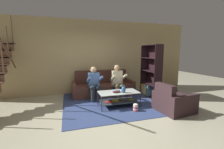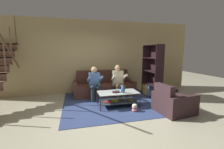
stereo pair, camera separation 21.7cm
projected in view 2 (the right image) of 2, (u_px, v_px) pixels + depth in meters
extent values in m
plane|color=#A9A68A|center=(109.00, 114.00, 3.98)|extent=(16.80, 16.80, 0.00)
cube|color=tan|center=(95.00, 57.00, 6.13)|extent=(8.40, 0.12, 2.90)
cube|color=brown|center=(0.00, 44.00, 5.03)|extent=(1.06, 0.26, 0.04)
cylinder|color=brown|center=(5.00, 56.00, 4.22)|extent=(0.04, 0.04, 0.90)
cylinder|color=brown|center=(10.00, 42.00, 4.65)|extent=(0.04, 0.04, 0.90)
cylinder|color=brown|center=(15.00, 30.00, 5.08)|extent=(0.04, 0.04, 0.90)
cylinder|color=brown|center=(3.00, 40.00, 4.15)|extent=(0.05, 2.10, 1.76)
cube|color=#512E25|center=(104.00, 90.00, 5.79)|extent=(2.07, 0.85, 0.42)
cube|color=#45271F|center=(103.00, 76.00, 6.05)|extent=(2.07, 0.18, 0.51)
cube|color=#512E25|center=(75.00, 90.00, 5.52)|extent=(0.13, 0.85, 0.54)
cube|color=#512E25|center=(131.00, 86.00, 6.05)|extent=(0.13, 0.85, 0.54)
cylinder|color=#212B32|center=(93.00, 96.00, 4.96)|extent=(0.14, 0.14, 0.42)
cylinder|color=#212B32|center=(99.00, 95.00, 5.01)|extent=(0.14, 0.14, 0.42)
cylinder|color=#212B32|center=(92.00, 87.00, 5.10)|extent=(0.14, 0.42, 0.14)
cylinder|color=#212B32|center=(98.00, 87.00, 5.14)|extent=(0.14, 0.42, 0.14)
cube|color=#5678AF|center=(94.00, 80.00, 5.29)|extent=(0.38, 0.22, 0.51)
cylinder|color=#5678AF|center=(89.00, 80.00, 5.06)|extent=(0.09, 0.49, 0.31)
cylinder|color=#5678AF|center=(101.00, 79.00, 5.16)|extent=(0.09, 0.49, 0.31)
sphere|color=tan|center=(94.00, 70.00, 5.23)|extent=(0.21, 0.21, 0.21)
ellipsoid|color=black|center=(94.00, 69.00, 5.25)|extent=(0.21, 0.21, 0.13)
cylinder|color=brown|center=(118.00, 94.00, 5.17)|extent=(0.14, 0.14, 0.42)
cylinder|color=brown|center=(123.00, 94.00, 5.22)|extent=(0.14, 0.14, 0.42)
cylinder|color=brown|center=(117.00, 86.00, 5.31)|extent=(0.14, 0.42, 0.14)
cylinder|color=brown|center=(122.00, 86.00, 5.35)|extent=(0.14, 0.42, 0.14)
cube|color=beige|center=(118.00, 78.00, 5.49)|extent=(0.38, 0.22, 0.56)
cylinder|color=beige|center=(114.00, 78.00, 5.26)|extent=(0.09, 0.49, 0.31)
cylinder|color=beige|center=(125.00, 77.00, 5.36)|extent=(0.09, 0.49, 0.31)
sphere|color=tan|center=(118.00, 68.00, 5.44)|extent=(0.21, 0.21, 0.21)
ellipsoid|color=black|center=(118.00, 67.00, 5.45)|extent=(0.21, 0.21, 0.13)
cube|color=#B6C0BB|center=(118.00, 92.00, 4.55)|extent=(1.21, 0.61, 0.02)
cube|color=#313C40|center=(118.00, 101.00, 4.59)|extent=(1.12, 0.57, 0.02)
cylinder|color=#372937|center=(101.00, 104.00, 4.15)|extent=(0.03, 0.03, 0.45)
cylinder|color=#372937|center=(140.00, 100.00, 4.44)|extent=(0.03, 0.03, 0.45)
cylinder|color=#372937|center=(97.00, 98.00, 4.72)|extent=(0.03, 0.03, 0.45)
cylinder|color=#372937|center=(132.00, 95.00, 5.00)|extent=(0.03, 0.03, 0.45)
cube|color=red|center=(108.00, 102.00, 4.45)|extent=(0.22, 0.18, 0.02)
cube|color=gold|center=(115.00, 100.00, 4.58)|extent=(0.22, 0.20, 0.03)
cube|color=#92694E|center=(122.00, 99.00, 4.70)|extent=(0.23, 0.13, 0.03)
cube|color=#ADB341|center=(131.00, 100.00, 4.65)|extent=(0.19, 0.19, 0.03)
cube|color=navy|center=(111.00, 100.00, 5.12)|extent=(3.12, 3.31, 0.01)
cube|color=slate|center=(111.00, 100.00, 5.12)|extent=(1.72, 1.82, 0.00)
ellipsoid|color=#2A5892|center=(123.00, 90.00, 4.43)|extent=(0.13, 0.13, 0.19)
cylinder|color=#2A5892|center=(123.00, 87.00, 4.41)|extent=(0.06, 0.06, 0.04)
cube|color=black|center=(116.00, 92.00, 4.49)|extent=(0.21, 0.15, 0.03)
cube|color=red|center=(116.00, 91.00, 4.49)|extent=(0.21, 0.19, 0.02)
cube|color=#7795B0|center=(115.00, 90.00, 4.49)|extent=(0.23, 0.15, 0.02)
cube|color=black|center=(146.00, 70.00, 5.94)|extent=(0.32, 0.02, 1.91)
cube|color=black|center=(159.00, 73.00, 4.99)|extent=(0.32, 0.02, 1.91)
cube|color=black|center=(156.00, 71.00, 5.50)|extent=(0.03, 1.01, 1.91)
cube|color=black|center=(151.00, 96.00, 5.60)|extent=(0.32, 0.97, 0.02)
cube|color=black|center=(152.00, 84.00, 5.53)|extent=(0.32, 0.97, 0.02)
cube|color=black|center=(152.00, 71.00, 5.46)|extent=(0.32, 0.97, 0.02)
cube|color=black|center=(153.00, 58.00, 5.39)|extent=(0.32, 0.97, 0.02)
cube|color=black|center=(153.00, 45.00, 5.32)|extent=(0.32, 0.97, 0.02)
cube|color=#ABA839|center=(145.00, 88.00, 6.00)|extent=(0.21, 0.05, 0.37)
cube|color=orange|center=(146.00, 89.00, 5.96)|extent=(0.23, 0.03, 0.33)
cube|color=silver|center=(147.00, 89.00, 5.92)|extent=(0.27, 0.04, 0.38)
cube|color=orange|center=(147.00, 89.00, 5.86)|extent=(0.22, 0.05, 0.40)
cube|color=silver|center=(148.00, 90.00, 5.82)|extent=(0.25, 0.04, 0.31)
cube|color=#A8A841|center=(148.00, 90.00, 5.77)|extent=(0.21, 0.03, 0.32)
cube|color=silver|center=(149.00, 90.00, 5.72)|extent=(0.22, 0.06, 0.41)
cube|color=gold|center=(150.00, 91.00, 5.67)|extent=(0.25, 0.06, 0.29)
cube|color=green|center=(150.00, 91.00, 5.62)|extent=(0.26, 0.05, 0.34)
cube|color=teal|center=(151.00, 93.00, 5.58)|extent=(0.26, 0.03, 0.25)
cube|color=#709DBA|center=(152.00, 91.00, 5.54)|extent=(0.27, 0.03, 0.39)
cube|color=#312023|center=(174.00, 104.00, 4.11)|extent=(0.96, 0.74, 0.45)
cube|color=#312023|center=(164.00, 91.00, 3.92)|extent=(0.24, 0.64, 0.36)
cube|color=#312023|center=(185.00, 107.00, 3.76)|extent=(0.90, 0.22, 0.55)
cube|color=#312023|center=(165.00, 99.00, 4.44)|extent=(0.90, 0.22, 0.55)
cylinder|color=red|center=(135.00, 111.00, 4.18)|extent=(0.14, 0.14, 0.04)
cylinder|color=white|center=(135.00, 109.00, 4.18)|extent=(0.14, 0.14, 0.04)
cylinder|color=red|center=(135.00, 108.00, 4.17)|extent=(0.14, 0.14, 0.04)
cylinder|color=white|center=(135.00, 106.00, 4.16)|extent=(0.14, 0.14, 0.04)
ellipsoid|color=beige|center=(135.00, 105.00, 4.16)|extent=(0.13, 0.13, 0.05)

